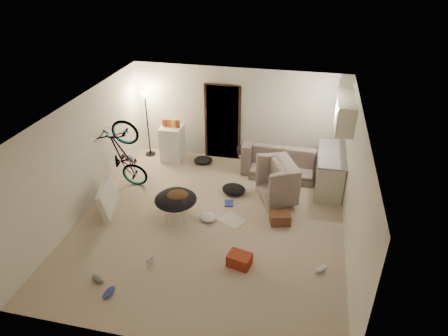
% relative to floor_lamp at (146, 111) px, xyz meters
% --- Properties ---
extents(floor, '(5.50, 6.00, 0.02)m').
position_rel_floor_lamp_xyz_m(floor, '(2.40, -2.65, -1.32)').
color(floor, '#C1AC95').
rests_on(floor, ground).
extents(ceiling, '(5.50, 6.00, 0.02)m').
position_rel_floor_lamp_xyz_m(ceiling, '(2.40, -2.65, 1.20)').
color(ceiling, white).
rests_on(ceiling, wall_back).
extents(wall_back, '(5.50, 0.02, 2.50)m').
position_rel_floor_lamp_xyz_m(wall_back, '(2.40, 0.36, -0.06)').
color(wall_back, white).
rests_on(wall_back, floor).
extents(wall_front, '(5.50, 0.02, 2.50)m').
position_rel_floor_lamp_xyz_m(wall_front, '(2.40, -5.66, -0.06)').
color(wall_front, white).
rests_on(wall_front, floor).
extents(wall_left, '(0.02, 6.00, 2.50)m').
position_rel_floor_lamp_xyz_m(wall_left, '(-0.36, -2.65, -0.06)').
color(wall_left, white).
rests_on(wall_left, floor).
extents(wall_right, '(0.02, 6.00, 2.50)m').
position_rel_floor_lamp_xyz_m(wall_right, '(5.16, -2.65, -0.06)').
color(wall_right, white).
rests_on(wall_right, floor).
extents(doorway, '(0.85, 0.10, 2.04)m').
position_rel_floor_lamp_xyz_m(doorway, '(2.00, 0.32, -0.29)').
color(doorway, black).
rests_on(doorway, floor).
extents(door_trim, '(0.97, 0.04, 2.10)m').
position_rel_floor_lamp_xyz_m(door_trim, '(2.00, 0.29, -0.29)').
color(door_trim, '#362313').
rests_on(door_trim, floor).
extents(floor_lamp, '(0.28, 0.28, 1.81)m').
position_rel_floor_lamp_xyz_m(floor_lamp, '(0.00, 0.00, 0.00)').
color(floor_lamp, black).
rests_on(floor_lamp, floor).
extents(kitchen_counter, '(0.60, 1.50, 0.88)m').
position_rel_floor_lamp_xyz_m(kitchen_counter, '(4.83, -0.65, -0.87)').
color(kitchen_counter, beige).
rests_on(kitchen_counter, floor).
extents(counter_top, '(0.64, 1.54, 0.04)m').
position_rel_floor_lamp_xyz_m(counter_top, '(4.83, -0.65, -0.41)').
color(counter_top, gray).
rests_on(counter_top, kitchen_counter).
extents(kitchen_uppers, '(0.38, 1.40, 0.65)m').
position_rel_floor_lamp_xyz_m(kitchen_uppers, '(4.96, -0.65, 0.64)').
color(kitchen_uppers, beige).
rests_on(kitchen_uppers, wall_right).
extents(sofa, '(2.09, 0.87, 0.60)m').
position_rel_floor_lamp_xyz_m(sofa, '(3.71, -0.20, -1.01)').
color(sofa, '#3B423A').
rests_on(sofa, floor).
extents(armchair, '(1.32, 1.39, 0.71)m').
position_rel_floor_lamp_xyz_m(armchair, '(3.98, -1.32, -0.95)').
color(armchair, '#3B423A').
rests_on(armchair, floor).
extents(bicycle, '(1.87, 0.85, 1.07)m').
position_rel_floor_lamp_xyz_m(bicycle, '(0.10, -1.72, -0.82)').
color(bicycle, black).
rests_on(bicycle, floor).
extents(book_asset, '(0.27, 0.25, 0.02)m').
position_rel_floor_lamp_xyz_m(book_asset, '(1.62, -4.25, -1.30)').
color(book_asset, maroon).
rests_on(book_asset, floor).
extents(mini_fridge, '(0.56, 0.56, 0.95)m').
position_rel_floor_lamp_xyz_m(mini_fridge, '(0.70, -0.10, -0.83)').
color(mini_fridge, white).
rests_on(mini_fridge, floor).
extents(snack_box_0, '(0.11, 0.08, 0.30)m').
position_rel_floor_lamp_xyz_m(snack_box_0, '(0.53, -0.10, -0.31)').
color(snack_box_0, maroon).
rests_on(snack_box_0, mini_fridge).
extents(snack_box_1, '(0.11, 0.08, 0.30)m').
position_rel_floor_lamp_xyz_m(snack_box_1, '(0.65, -0.10, -0.31)').
color(snack_box_1, '#C24918').
rests_on(snack_box_1, mini_fridge).
extents(snack_box_2, '(0.11, 0.08, 0.30)m').
position_rel_floor_lamp_xyz_m(snack_box_2, '(0.77, -0.10, -0.31)').
color(snack_box_2, yellow).
rests_on(snack_box_2, mini_fridge).
extents(snack_box_3, '(0.10, 0.07, 0.30)m').
position_rel_floor_lamp_xyz_m(snack_box_3, '(0.89, -0.10, -0.31)').
color(snack_box_3, maroon).
rests_on(snack_box_3, mini_fridge).
extents(saucer_chair, '(0.89, 0.89, 0.64)m').
position_rel_floor_lamp_xyz_m(saucer_chair, '(1.65, -2.62, -0.93)').
color(saucer_chair, silver).
rests_on(saucer_chair, floor).
extents(hoodie, '(0.60, 0.56, 0.22)m').
position_rel_floor_lamp_xyz_m(hoodie, '(1.70, -2.65, -0.74)').
color(hoodie, '#4C311A').
rests_on(hoodie, saucer_chair).
extents(sofa_drape, '(0.58, 0.49, 0.28)m').
position_rel_floor_lamp_xyz_m(sofa_drape, '(2.76, -0.20, -0.77)').
color(sofa_drape, black).
rests_on(sofa_drape, sofa).
extents(tv_box, '(0.46, 0.97, 0.63)m').
position_rel_floor_lamp_xyz_m(tv_box, '(0.10, -2.70, -1.00)').
color(tv_box, silver).
rests_on(tv_box, floor).
extents(drink_case_a, '(0.49, 0.40, 0.24)m').
position_rel_floor_lamp_xyz_m(drink_case_a, '(3.84, -2.34, -1.19)').
color(drink_case_a, brown).
rests_on(drink_case_a, floor).
extents(drink_case_b, '(0.48, 0.39, 0.24)m').
position_rel_floor_lamp_xyz_m(drink_case_b, '(3.24, -3.77, -1.19)').
color(drink_case_b, maroon).
rests_on(drink_case_b, floor).
extents(juicer, '(0.16, 0.16, 0.24)m').
position_rel_floor_lamp_xyz_m(juicer, '(3.10, -3.79, -1.21)').
color(juicer, beige).
rests_on(juicer, floor).
extents(newspaper, '(0.67, 0.63, 0.01)m').
position_rel_floor_lamp_xyz_m(newspaper, '(2.84, -2.47, -1.30)').
color(newspaper, beige).
rests_on(newspaper, floor).
extents(book_blue, '(0.25, 0.30, 0.03)m').
position_rel_floor_lamp_xyz_m(book_blue, '(2.64, -1.89, -1.29)').
color(book_blue, '#2D3BA4').
rests_on(book_blue, floor).
extents(book_white, '(0.33, 0.36, 0.03)m').
position_rel_floor_lamp_xyz_m(book_white, '(1.50, -2.14, -1.29)').
color(book_white, silver).
rests_on(book_white, floor).
extents(shoe_2, '(0.18, 0.32, 0.11)m').
position_rel_floor_lamp_xyz_m(shoe_2, '(1.22, -4.96, -1.25)').
color(shoe_2, '#2D3BA4').
rests_on(shoe_2, floor).
extents(shoe_3, '(0.31, 0.22, 0.11)m').
position_rel_floor_lamp_xyz_m(shoe_3, '(0.89, -4.71, -1.25)').
color(shoe_3, slate).
rests_on(shoe_3, floor).
extents(shoe_4, '(0.26, 0.28, 0.10)m').
position_rel_floor_lamp_xyz_m(shoe_4, '(4.70, -3.61, -1.26)').
color(shoe_4, white).
rests_on(shoe_4, floor).
extents(clothes_lump_a, '(0.69, 0.64, 0.18)m').
position_rel_floor_lamp_xyz_m(clothes_lump_a, '(2.66, -1.41, -1.22)').
color(clothes_lump_a, black).
rests_on(clothes_lump_a, floor).
extents(clothes_lump_b, '(0.57, 0.52, 0.15)m').
position_rel_floor_lamp_xyz_m(clothes_lump_b, '(1.56, -0.13, -1.23)').
color(clothes_lump_b, black).
rests_on(clothes_lump_b, floor).
extents(clothes_lump_c, '(0.50, 0.50, 0.12)m').
position_rel_floor_lamp_xyz_m(clothes_lump_c, '(2.32, -2.56, -1.25)').
color(clothes_lump_c, silver).
rests_on(clothes_lump_c, floor).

